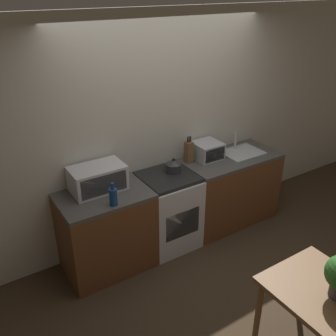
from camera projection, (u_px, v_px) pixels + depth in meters
ground_plane at (219, 274)px, 4.01m from camera, size 16.00×16.00×0.00m
wall_back at (163, 129)px, 4.27m from camera, size 10.00×0.06×2.60m
counter_left_run at (107, 231)px, 3.95m from camera, size 0.92×0.62×0.90m
counter_right_run at (228, 189)px, 4.76m from camera, size 1.23×0.62×0.90m
stove_range at (168, 210)px, 4.32m from camera, size 0.61×0.62×0.90m
kettle at (173, 166)px, 4.18m from camera, size 0.18×0.18×0.17m
microwave at (98, 178)px, 3.78m from camera, size 0.55×0.34×0.26m
bottle at (113, 196)px, 3.54m from camera, size 0.08×0.08×0.24m
knife_block at (189, 152)px, 4.37m from camera, size 0.08×0.09×0.32m
toaster_oven at (207, 150)px, 4.48m from camera, size 0.32×0.32×0.20m
sink_basin at (242, 152)px, 4.64m from camera, size 0.49×0.38×0.24m
dining_table at (318, 300)px, 2.85m from camera, size 0.70×0.72×0.76m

